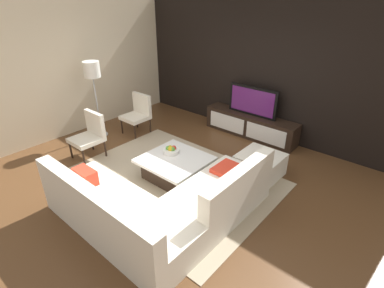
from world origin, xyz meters
The scene contains 13 objects.
ground_plane centered at (0.00, 0.00, 0.00)m, with size 14.00×14.00×0.00m, color brown.
feature_wall_back centered at (0.00, 2.70, 1.40)m, with size 6.40×0.12×2.80m, color black.
side_wall_left centered at (-3.20, 0.20, 1.40)m, with size 0.12×5.20×2.80m, color beige.
area_rug centered at (-0.10, 0.00, 0.01)m, with size 3.38×2.55×0.01m, color tan.
media_console centered at (0.00, 2.40, 0.25)m, with size 2.10×0.43×0.50m.
television centered at (0.00, 2.40, 0.81)m, with size 1.12×0.06×0.62m.
sectional_couch centered at (0.51, -0.85, 0.29)m, with size 2.36×2.40×0.84m.
coffee_table centered at (-0.10, 0.10, 0.20)m, with size 1.05×1.01×0.38m.
accent_chair_near centered at (-1.86, -0.38, 0.49)m, with size 0.53×0.54×0.87m.
floor_lamp centered at (-2.54, 0.26, 1.38)m, with size 0.33×0.33×1.63m.
ottoman centered at (0.96, 1.11, 0.20)m, with size 0.70×0.70×0.40m, color silver.
fruit_bowl centered at (-0.28, 0.20, 0.43)m, with size 0.28×0.28×0.14m.
accent_chair_far centered at (-2.03, 0.94, 0.49)m, with size 0.54×0.52×0.87m.
Camera 1 is at (2.92, -2.97, 2.87)m, focal length 27.64 mm.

